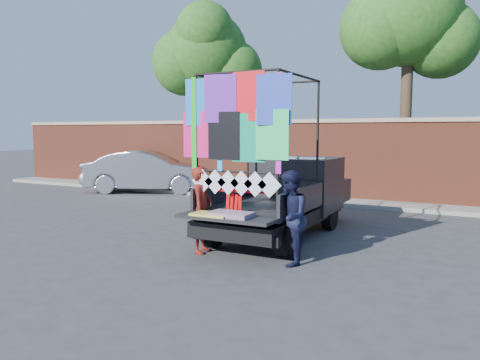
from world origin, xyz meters
The scene contains 10 objects.
ground centered at (0.00, 0.00, 0.00)m, with size 90.00×90.00×0.00m, color #38383A.
brick_wall centered at (0.00, 7.00, 1.33)m, with size 30.00×0.45×2.61m.
curb centered at (0.00, 6.30, 0.06)m, with size 30.00×1.20×0.12m, color gray.
tree_left centered at (-6.48, 8.12, 5.12)m, with size 4.20×3.30×7.05m.
tree_mid centered at (1.02, 8.12, 5.70)m, with size 4.20×3.30×7.73m.
pickup_truck centered at (-0.46, 1.90, 0.82)m, with size 2.05×5.14×3.23m.
sedan centered at (-7.50, 5.76, 0.75)m, with size 1.59×4.57×1.51m, color #B2B6BA.
woman centered at (-1.18, -0.55, 0.80)m, with size 0.58×0.38×1.59m, color maroon.
man centered at (0.52, -0.54, 0.79)m, with size 0.77×0.60×1.59m, color #141732.
streamer_bundle centered at (-0.44, -0.56, 0.99)m, with size 0.97×0.12×0.67m.
Camera 1 is at (3.37, -7.68, 2.23)m, focal length 35.00 mm.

